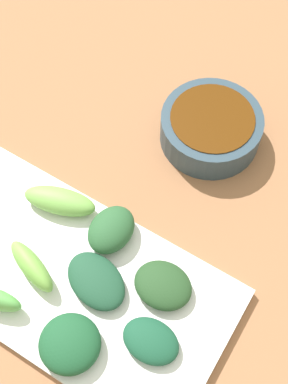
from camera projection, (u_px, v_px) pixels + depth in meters
tabletop at (120, 247)px, 0.62m from camera, size 2.10×2.10×0.02m
sauce_bowl at (211, 127)px, 0.65m from camera, size 0.12×0.12×0.04m
serving_plate at (69, 278)px, 0.58m from camera, size 0.18×0.35×0.01m
broccoli_leafy_0 at (70, 344)px, 0.53m from camera, size 0.08×0.08×0.03m
broccoli_leafy_2 at (96, 281)px, 0.56m from camera, size 0.07×0.09×0.02m
broccoli_stalk_3 at (59, 202)px, 0.60m from camera, size 0.05×0.09×0.03m
broccoli_leafy_4 at (163, 285)px, 0.56m from camera, size 0.05×0.06×0.02m
broccoli_leafy_5 at (111, 230)px, 0.59m from camera, size 0.06×0.05×0.03m
broccoli_leafy_6 at (151, 341)px, 0.54m from camera, size 0.05×0.06×0.02m
broccoli_stalk_7 at (32, 266)px, 0.57m from camera, size 0.04×0.07×0.03m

